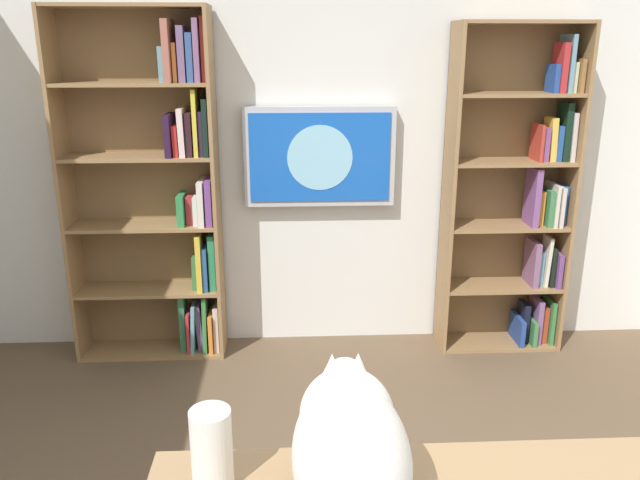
{
  "coord_description": "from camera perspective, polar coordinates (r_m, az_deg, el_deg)",
  "views": [
    {
      "loc": [
        0.23,
        1.67,
        1.89
      ],
      "look_at": [
        0.09,
        -1.08,
        1.03
      ],
      "focal_mm": 35.35,
      "sensor_mm": 36.0,
      "label": 1
    }
  ],
  "objects": [
    {
      "name": "bookshelf_right",
      "position": [
        3.9,
        -14.05,
        4.24
      ],
      "size": [
        0.9,
        0.28,
        2.1
      ],
      "color": "#937047",
      "rests_on": "ground"
    },
    {
      "name": "wall_mounted_tv",
      "position": [
        3.87,
        -0.03,
        7.53
      ],
      "size": [
        0.92,
        0.07,
        0.61
      ],
      "color": "#B7B7BC"
    },
    {
      "name": "bookshelf_left",
      "position": [
        4.1,
        17.67,
        3.58
      ],
      "size": [
        0.77,
        0.28,
        2.02
      ],
      "color": "#937047",
      "rests_on": "ground"
    },
    {
      "name": "cat",
      "position": [
        1.66,
        2.68,
        -17.88
      ],
      "size": [
        0.29,
        0.66,
        0.34
      ],
      "color": "white",
      "rests_on": "desk"
    },
    {
      "name": "wall_back",
      "position": [
        3.94,
        0.55,
        9.44
      ],
      "size": [
        4.52,
        0.06,
        2.7
      ],
      "primitive_type": "cube",
      "color": "silver",
      "rests_on": "ground"
    },
    {
      "name": "paper_towel_roll",
      "position": [
        1.76,
        -9.78,
        -18.08
      ],
      "size": [
        0.11,
        0.11,
        0.22
      ],
      "primitive_type": "cylinder",
      "color": "white",
      "rests_on": "desk"
    }
  ]
}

